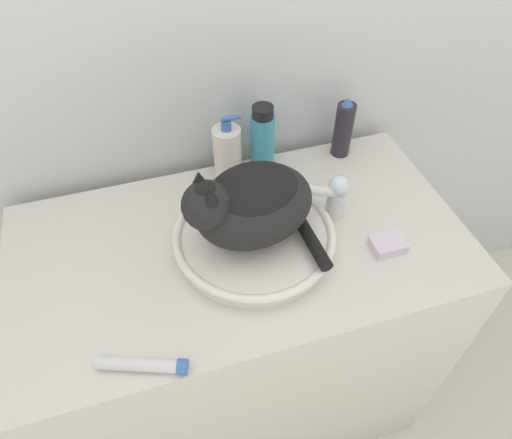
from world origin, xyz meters
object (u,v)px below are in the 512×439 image
object	(u,v)px
hairspray_can_black	(343,129)
soap_bar	(388,245)
mouthwash_bottle	(262,141)
cream_tube	(143,365)
cat	(250,203)
soap_pump_bottle	(228,153)
faucet	(332,195)

from	to	relation	value
hairspray_can_black	soap_bar	distance (m)	0.36
mouthwash_bottle	soap_bar	size ratio (longest dim) A/B	2.56
cream_tube	soap_bar	world-z (taller)	cream_tube
mouthwash_bottle	cat	bearing A→B (deg)	-113.14
cat	mouthwash_bottle	bearing A→B (deg)	-123.66
soap_pump_bottle	hairspray_can_black	size ratio (longest dim) A/B	1.04
faucet	soap_bar	size ratio (longest dim) A/B	2.04
mouthwash_bottle	faucet	bearing A→B (deg)	-65.38
cat	soap_pump_bottle	xyz separation A→B (m)	(0.02, 0.25, -0.07)
faucet	soap_pump_bottle	size ratio (longest dim) A/B	0.83
cat	hairspray_can_black	distance (m)	0.42
faucet	cream_tube	xyz separation A→B (m)	(-0.48, -0.26, -0.06)
mouthwash_bottle	hairspray_can_black	world-z (taller)	mouthwash_bottle
mouthwash_bottle	soap_bar	distance (m)	0.40
faucet	soap_bar	distance (m)	0.17
faucet	hairspray_can_black	bearing A→B (deg)	-129.52
hairspray_can_black	soap_bar	bearing A→B (deg)	-96.36
hairspray_can_black	soap_bar	size ratio (longest dim) A/B	2.35
cat	faucet	size ratio (longest dim) A/B	1.94
mouthwash_bottle	soap_pump_bottle	bearing A→B (deg)	180.00
cat	soap_pump_bottle	size ratio (longest dim) A/B	1.62
soap_pump_bottle	soap_bar	xyz separation A→B (m)	(0.28, -0.35, -0.06)
soap_pump_bottle	mouthwash_bottle	world-z (taller)	mouthwash_bottle
cat	faucet	world-z (taller)	cat
soap_pump_bottle	mouthwash_bottle	size ratio (longest dim) A/B	0.95
faucet	soap_bar	bearing A→B (deg)	114.80
faucet	soap_bar	world-z (taller)	faucet
faucet	hairspray_can_black	distance (m)	0.25
soap_bar	hairspray_can_black	bearing A→B (deg)	83.64
cat	faucet	distance (m)	0.22
cat	mouthwash_bottle	size ratio (longest dim) A/B	1.54
faucet	soap_pump_bottle	xyz separation A→B (m)	(-0.19, 0.22, 0.00)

